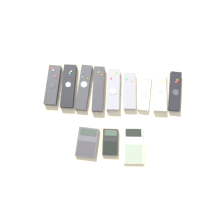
# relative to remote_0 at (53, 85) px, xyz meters

# --- Properties ---
(ground_plane) EXTENTS (3.00, 3.00, 0.00)m
(ground_plane) POSITION_rel_remote_0_xyz_m (0.28, -0.14, -0.01)
(ground_plane) COLOR beige
(remote_0) EXTENTS (0.06, 0.19, 0.02)m
(remote_0) POSITION_rel_remote_0_xyz_m (0.00, 0.00, 0.00)
(remote_0) COLOR #333338
(remote_0) RESTS_ON ground_plane
(remote_1) EXTENTS (0.06, 0.21, 0.03)m
(remote_1) POSITION_rel_remote_0_xyz_m (0.07, -0.00, 0.00)
(remote_1) COLOR black
(remote_1) RESTS_ON ground_plane
(remote_2) EXTENTS (0.06, 0.22, 0.02)m
(remote_2) POSITION_rel_remote_0_xyz_m (0.14, -0.00, -0.00)
(remote_2) COLOR #333338
(remote_2) RESTS_ON ground_plane
(remote_3) EXTENTS (0.05, 0.21, 0.03)m
(remote_3) POSITION_rel_remote_0_xyz_m (0.21, -0.01, 0.00)
(remote_3) COLOR #333338
(remote_3) RESTS_ON ground_plane
(remote_4) EXTENTS (0.06, 0.20, 0.03)m
(remote_4) POSITION_rel_remote_0_xyz_m (0.28, -0.01, 0.00)
(remote_4) COLOR gray
(remote_4) RESTS_ON ground_plane
(remote_5) EXTENTS (0.06, 0.18, 0.02)m
(remote_5) POSITION_rel_remote_0_xyz_m (0.36, -0.01, -0.00)
(remote_5) COLOR gray
(remote_5) RESTS_ON ground_plane
(remote_6) EXTENTS (0.06, 0.17, 0.02)m
(remote_6) POSITION_rel_remote_0_xyz_m (0.42, -0.01, -0.00)
(remote_6) COLOR white
(remote_6) RESTS_ON ground_plane
(remote_7) EXTENTS (0.06, 0.19, 0.03)m
(remote_7) POSITION_rel_remote_0_xyz_m (0.49, -0.00, 0.00)
(remote_7) COLOR silver
(remote_7) RESTS_ON ground_plane
(remote_8) EXTENTS (0.06, 0.19, 0.02)m
(remote_8) POSITION_rel_remote_0_xyz_m (0.56, 0.00, 0.00)
(remote_8) COLOR black
(remote_8) RESTS_ON ground_plane
(calculator_0) EXTENTS (0.10, 0.13, 0.02)m
(calculator_0) POSITION_rel_remote_0_xyz_m (0.18, -0.25, -0.00)
(calculator_0) COLOR #4C4C51
(calculator_0) RESTS_ON ground_plane
(calculator_1) EXTENTS (0.07, 0.12, 0.02)m
(calculator_1) POSITION_rel_remote_0_xyz_m (0.28, -0.25, -0.00)
(calculator_1) COLOR black
(calculator_1) RESTS_ON ground_plane
(calculator_2) EXTENTS (0.09, 0.16, 0.01)m
(calculator_2) POSITION_rel_remote_0_xyz_m (0.38, -0.25, -0.01)
(calculator_2) COLOR beige
(calculator_2) RESTS_ON ground_plane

